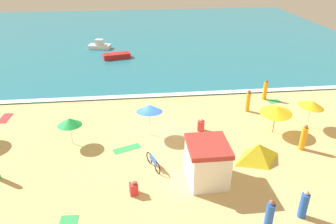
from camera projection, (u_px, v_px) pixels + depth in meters
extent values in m
plane|color=#D8B775|center=(154.00, 134.00, 22.34)|extent=(60.00, 60.00, 0.00)
cube|color=teal|center=(140.00, 36.00, 47.12)|extent=(60.00, 44.00, 0.10)
cube|color=white|center=(149.00, 95.00, 27.87)|extent=(57.00, 0.70, 0.01)
cube|color=white|center=(207.00, 164.00, 17.40)|extent=(2.11, 2.39, 2.09)
cube|color=#A5332D|center=(208.00, 146.00, 16.87)|extent=(2.16, 2.47, 0.27)
cylinder|color=silver|center=(150.00, 120.00, 21.73)|extent=(0.05, 0.05, 2.22)
cone|color=blue|center=(149.00, 108.00, 21.31)|extent=(2.09, 2.12, 0.67)
cylinder|color=silver|center=(310.00, 114.00, 22.74)|extent=(0.05, 0.05, 2.00)
cone|color=yellow|center=(312.00, 104.00, 22.36)|extent=(2.20, 2.18, 0.63)
cylinder|color=#4C3823|center=(275.00, 120.00, 22.07)|extent=(0.05, 0.05, 1.92)
cone|color=yellow|center=(276.00, 110.00, 21.72)|extent=(3.02, 3.03, 0.62)
cylinder|color=silver|center=(71.00, 132.00, 20.79)|extent=(0.05, 0.05, 1.83)
cone|color=green|center=(69.00, 122.00, 20.46)|extent=(1.95, 1.96, 0.55)
pyramid|color=yellow|center=(258.00, 152.00, 19.33)|extent=(2.73, 2.28, 1.12)
torus|color=black|center=(157.00, 168.00, 18.33)|extent=(0.32, 0.69, 0.72)
torus|color=black|center=(149.00, 158.00, 19.19)|extent=(0.32, 0.69, 0.72)
cube|color=blue|center=(153.00, 159.00, 18.66)|extent=(0.38, 0.84, 0.36)
cylinder|color=blue|center=(304.00, 206.00, 15.15)|extent=(0.54, 0.54, 1.33)
sphere|color=#DBA884|center=(307.00, 193.00, 14.81)|extent=(0.23, 0.23, 0.23)
cube|color=red|center=(134.00, 189.00, 16.73)|extent=(0.48, 0.48, 0.64)
sphere|color=#DBA884|center=(133.00, 182.00, 16.54)|extent=(0.24, 0.24, 0.24)
cylinder|color=orange|center=(265.00, 91.00, 27.10)|extent=(0.39, 0.39, 1.52)
sphere|color=brown|center=(267.00, 81.00, 26.71)|extent=(0.23, 0.23, 0.23)
cube|color=red|center=(201.00, 126.00, 22.57)|extent=(0.55, 0.55, 0.74)
sphere|color=beige|center=(201.00, 120.00, 22.36)|extent=(0.23, 0.23, 0.23)
cylinder|color=orange|center=(303.00, 139.00, 20.29)|extent=(0.40, 0.40, 1.53)
sphere|color=#9E6B47|center=(306.00, 127.00, 19.89)|extent=(0.24, 0.24, 0.24)
cylinder|color=blue|center=(269.00, 215.00, 14.61)|extent=(0.46, 0.46, 1.31)
sphere|color=brown|center=(272.00, 202.00, 14.27)|extent=(0.25, 0.25, 0.25)
cylinder|color=orange|center=(248.00, 102.00, 25.08)|extent=(0.33, 0.33, 1.52)
sphere|color=brown|center=(249.00, 92.00, 24.68)|extent=(0.28, 0.28, 0.28)
cube|color=green|center=(127.00, 149.00, 20.65)|extent=(1.89, 1.23, 0.01)
cube|color=green|center=(68.00, 223.00, 15.05)|extent=(0.89, 1.05, 0.01)
cube|color=red|center=(5.00, 118.00, 24.33)|extent=(0.80, 1.68, 0.01)
cube|color=green|center=(274.00, 101.00, 27.03)|extent=(1.20, 0.89, 0.01)
cube|color=red|center=(117.00, 56.00, 37.22)|extent=(3.23, 1.85, 0.56)
cube|color=white|center=(100.00, 47.00, 40.81)|extent=(2.88, 1.92, 0.50)
cube|color=silver|center=(99.00, 42.00, 40.54)|extent=(1.09, 0.99, 0.67)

